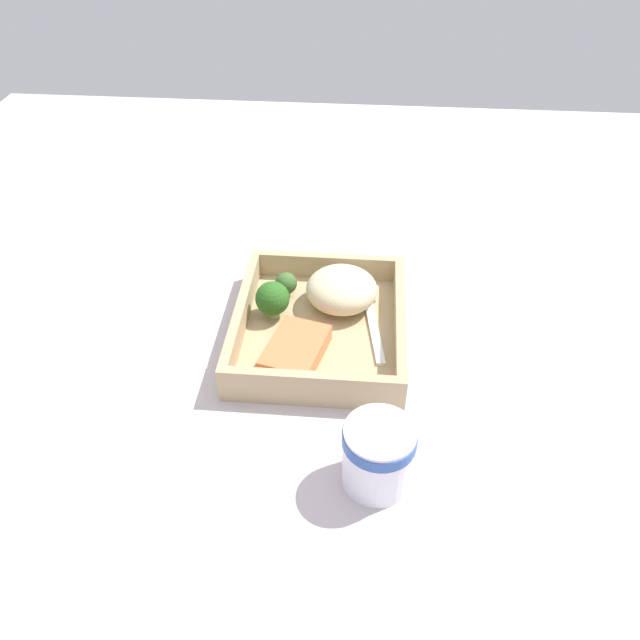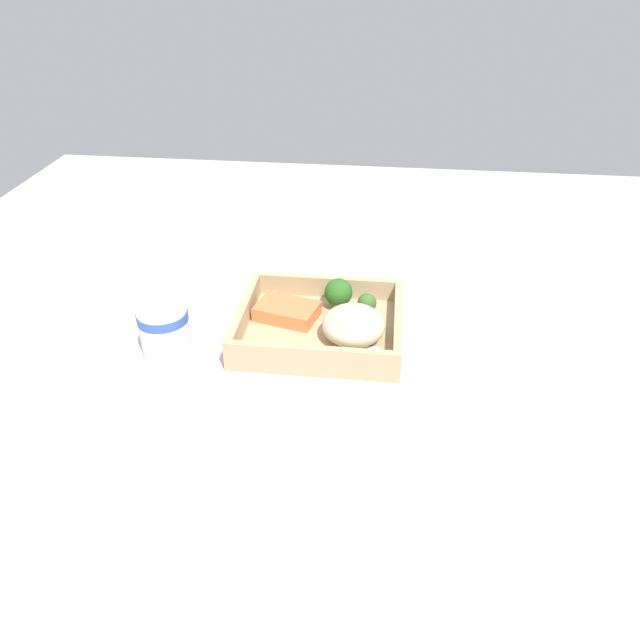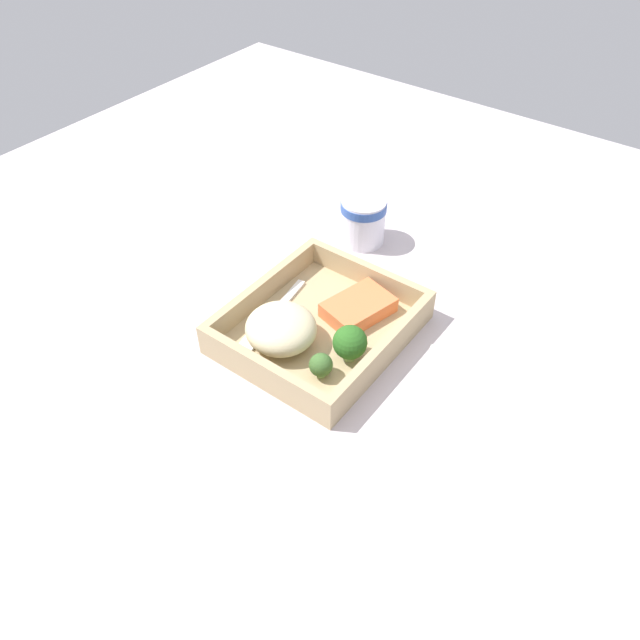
{
  "view_description": "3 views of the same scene",
  "coord_description": "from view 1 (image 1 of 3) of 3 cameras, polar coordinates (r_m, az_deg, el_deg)",
  "views": [
    {
      "loc": [
        -60.35,
        -5.11,
        53.59
      ],
      "look_at": [
        0.0,
        0.0,
        2.7
      ],
      "focal_mm": 35.0,
      "sensor_mm": 36.0,
      "label": 1
    },
    {
      "loc": [
        9.37,
        -79.05,
        53.31
      ],
      "look_at": [
        0.0,
        0.0,
        2.7
      ],
      "focal_mm": 35.0,
      "sensor_mm": 36.0,
      "label": 2
    },
    {
      "loc": [
        48.95,
        36.39,
        59.89
      ],
      "look_at": [
        0.0,
        0.0,
        2.7
      ],
      "focal_mm": 35.0,
      "sensor_mm": 36.0,
      "label": 3
    }
  ],
  "objects": [
    {
      "name": "broccoli_floret_2",
      "position": [
        0.81,
        -4.37,
        1.93
      ],
      "size": [
        4.47,
        4.47,
        5.08
      ],
      "color": "#7F9A5C",
      "rests_on": "takeout_tray"
    },
    {
      "name": "receipt_slip",
      "position": [
        0.81,
        -15.13,
        -3.25
      ],
      "size": [
        13.04,
        14.84,
        0.24
      ],
      "primitive_type": "cube",
      "rotation": [
        0.0,
        0.0,
        0.42
      ],
      "color": "white",
      "rests_on": "ground_plane"
    },
    {
      "name": "mashed_potatoes",
      "position": [
        0.82,
        1.99,
        2.81
      ],
      "size": [
        9.3,
        9.45,
        5.13
      ],
      "primitive_type": "ellipsoid",
      "color": "beige",
      "rests_on": "takeout_tray"
    },
    {
      "name": "tray_rim",
      "position": [
        0.79,
        0.0,
        0.13
      ],
      "size": [
        24.65,
        21.36,
        3.45
      ],
      "color": "tan",
      "rests_on": "takeout_tray"
    },
    {
      "name": "broccoli_floret_1",
      "position": [
        0.85,
        -3.13,
        3.34
      ],
      "size": [
        3.02,
        3.02,
        3.43
      ],
      "color": "#86AF5E",
      "rests_on": "takeout_tray"
    },
    {
      "name": "paper_cup",
      "position": [
        0.63,
        5.34,
        -12.01
      ],
      "size": [
        7.25,
        7.25,
        7.63
      ],
      "color": "white",
      "rests_on": "ground_plane"
    },
    {
      "name": "ground_plane",
      "position": [
        0.82,
        0.0,
        -1.99
      ],
      "size": [
        160.0,
        160.0,
        2.0
      ],
      "primitive_type": "cube",
      "color": "beige"
    },
    {
      "name": "salmon_fillet",
      "position": [
        0.75,
        -2.25,
        -2.79
      ],
      "size": [
        10.54,
        8.35,
        2.24
      ],
      "primitive_type": "cube",
      "rotation": [
        0.0,
        0.0,
        -0.25
      ],
      "color": "#EC7442",
      "rests_on": "takeout_tray"
    },
    {
      "name": "fork",
      "position": [
        0.82,
        4.71,
        0.21
      ],
      "size": [
        15.87,
        4.07,
        0.44
      ],
      "color": "white",
      "rests_on": "takeout_tray"
    },
    {
      "name": "takeout_tray",
      "position": [
        0.8,
        0.0,
        -1.14
      ],
      "size": [
        24.65,
        21.36,
        1.2
      ],
      "primitive_type": "cube",
      "color": "tan",
      "rests_on": "ground_plane"
    }
  ]
}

